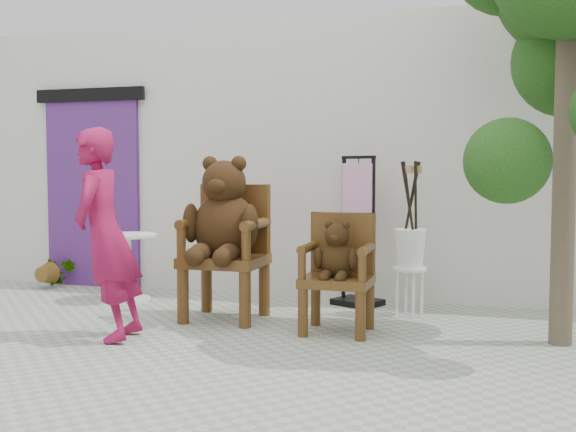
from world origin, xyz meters
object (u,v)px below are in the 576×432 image
Objects in this scene: cafe_table at (129,259)px; stool_bucket at (410,247)px; display_stand at (358,248)px; chair_big at (225,227)px; person at (105,235)px; chair_small at (338,263)px.

stool_bucket is (2.91, 0.12, 0.20)m from cafe_table.
display_stand is at bearing 10.89° from cafe_table.
person is at bearing -123.26° from chair_big.
chair_big reaches higher than cafe_table.
chair_small is at bearing 104.96° from person.
stool_bucket is at bearing 58.87° from chair_small.
cafe_table is at bearing -177.71° from stool_bucket.
chair_small is 0.69× the size of stool_bucket.
chair_small is 0.66× the size of display_stand.
person is (-1.74, -0.78, 0.26)m from chair_small.
chair_small is 0.59× the size of person.
chair_big is 2.13× the size of cafe_table.
person is at bearing -105.94° from display_stand.
chair_small is 1.42× the size of cafe_table.
cafe_table is at bearing -165.66° from person.
stool_bucket reaches higher than cafe_table.
chair_big is at bearing 170.10° from chair_small.
chair_small is 0.98m from stool_bucket.
chair_big is 1.17m from person.
chair_small reaches higher than cafe_table.
chair_big is 1.49× the size of chair_small.
stool_bucket is (0.56, -0.34, 0.06)m from display_stand.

